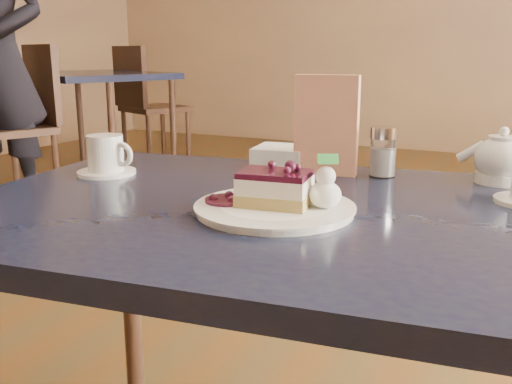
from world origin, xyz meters
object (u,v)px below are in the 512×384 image
at_px(dessert_plate, 275,209).
at_px(coffee_set, 107,157).
at_px(bg_table_far_left, 98,173).
at_px(cheesecake_slice, 275,189).
at_px(tea_set, 506,166).
at_px(main_table, 282,246).

relative_size(dessert_plate, coffee_set, 1.93).
bearing_deg(bg_table_far_left, coffee_set, -25.93).
distance_m(cheesecake_slice, tea_set, 0.49).
xyz_separation_m(main_table, bg_table_far_left, (-2.54, 2.39, -0.56)).
distance_m(cheesecake_slice, bg_table_far_left, 3.59).
bearing_deg(tea_set, dessert_plate, -132.12).
bearing_deg(main_table, cheesecake_slice, -90.00).
bearing_deg(coffee_set, bg_table_far_left, 132.16).
relative_size(main_table, cheesecake_slice, 9.95).
bearing_deg(dessert_plate, bg_table_far_left, 136.24).
distance_m(dessert_plate, tea_set, 0.49).
bearing_deg(tea_set, cheesecake_slice, -132.12).
distance_m(coffee_set, bg_table_far_left, 3.21).
xyz_separation_m(cheesecake_slice, bg_table_far_left, (-2.55, 2.44, -0.68)).
bearing_deg(bg_table_far_left, cheesecake_slice, -21.84).
xyz_separation_m(dessert_plate, cheesecake_slice, (0.00, 0.00, 0.03)).
bearing_deg(cheesecake_slice, tea_set, 40.92).
relative_size(cheesecake_slice, bg_table_far_left, 0.06).
relative_size(cheesecake_slice, tea_set, 0.48).
xyz_separation_m(dessert_plate, tea_set, (0.33, 0.36, 0.04)).
relative_size(coffee_set, tea_set, 0.51).
xyz_separation_m(main_table, cheesecake_slice, (0.01, -0.05, 0.11)).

